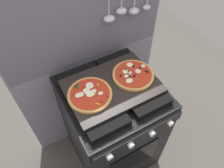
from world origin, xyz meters
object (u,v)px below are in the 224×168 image
(stove, at_px, (112,125))
(pizza_right, at_px, (133,74))
(baking_tray, at_px, (112,86))
(pizza_left, at_px, (90,94))

(stove, xyz_separation_m, pizza_right, (0.15, 0.01, 0.48))
(stove, height_order, baking_tray, baking_tray)
(baking_tray, xyz_separation_m, pizza_left, (-0.15, -0.01, 0.02))
(stove, bearing_deg, baking_tray, 90.00)
(pizza_left, bearing_deg, pizza_right, 1.93)
(pizza_left, relative_size, pizza_right, 1.00)
(stove, distance_m, pizza_right, 0.50)
(stove, height_order, pizza_right, pizza_right)
(baking_tray, distance_m, pizza_right, 0.15)
(baking_tray, distance_m, pizza_left, 0.15)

